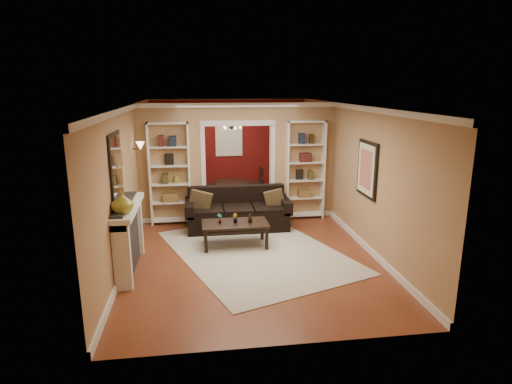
{
  "coord_description": "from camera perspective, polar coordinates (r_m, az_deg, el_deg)",
  "views": [
    {
      "loc": [
        -0.93,
        -8.5,
        3.07
      ],
      "look_at": [
        0.14,
        -0.8,
        1.13
      ],
      "focal_mm": 30.0,
      "sensor_mm": 36.0,
      "label": 1
    }
  ],
  "objects": [
    {
      "name": "pillow_left",
      "position": [
        9.25,
        -7.42,
        -1.18
      ],
      "size": [
        0.48,
        0.24,
        0.46
      ],
      "primitive_type": "cube",
      "rotation": [
        0.0,
        0.0,
        -0.26
      ],
      "color": "brown",
      "rests_on": "sofa"
    },
    {
      "name": "wall_right",
      "position": [
        9.24,
        12.38,
        2.95
      ],
      "size": [
        0.0,
        8.0,
        8.0
      ],
      "primitive_type": "plane",
      "rotation": [
        1.57,
        0.0,
        -1.57
      ],
      "color": "tan",
      "rests_on": "ground"
    },
    {
      "name": "dining_chair_se",
      "position": [
        11.72,
        -0.58,
        1.19
      ],
      "size": [
        0.58,
        0.58,
        0.94
      ],
      "primitive_type": "cube",
      "rotation": [
        0.0,
        0.0,
        -1.28
      ],
      "color": "black",
      "rests_on": "floor"
    },
    {
      "name": "bookshelf_left",
      "position": [
        9.74,
        -11.42,
        2.37
      ],
      "size": [
        0.9,
        0.3,
        2.3
      ],
      "primitive_type": "cube",
      "color": "white",
      "rests_on": "floor"
    },
    {
      "name": "wall_back",
      "position": [
        12.65,
        -3.65,
        6.17
      ],
      "size": [
        8.0,
        0.0,
        8.0
      ],
      "primitive_type": "plane",
      "rotation": [
        1.57,
        0.0,
        0.0
      ],
      "color": "tan",
      "rests_on": "ground"
    },
    {
      "name": "partition_wall",
      "position": [
        9.9,
        -2.41,
        3.99
      ],
      "size": [
        4.5,
        0.15,
        2.7
      ],
      "primitive_type": "cube",
      "color": "tan",
      "rests_on": "floor"
    },
    {
      "name": "floor",
      "position": [
        9.09,
        -1.59,
        -5.74
      ],
      "size": [
        8.0,
        8.0,
        0.0
      ],
      "primitive_type": "plane",
      "color": "brown",
      "rests_on": "ground"
    },
    {
      "name": "framed_art",
      "position": [
        8.27,
        14.56,
        2.97
      ],
      "size": [
        0.04,
        0.85,
        1.05
      ],
      "primitive_type": "cube",
      "color": "black",
      "rests_on": "wall_right"
    },
    {
      "name": "red_back_panel",
      "position": [
        12.63,
        -3.63,
        6.02
      ],
      "size": [
        4.44,
        0.04,
        2.64
      ],
      "primitive_type": "cube",
      "color": "maroon",
      "rests_on": "floor"
    },
    {
      "name": "area_rug",
      "position": [
        8.2,
        -0.03,
        -7.92
      ],
      "size": [
        3.86,
        4.51,
        0.01
      ],
      "primitive_type": "cube",
      "rotation": [
        0.0,
        0.0,
        0.35
      ],
      "color": "beige",
      "rests_on": "floor"
    },
    {
      "name": "dining_chair_ne",
      "position": [
        11.16,
        -0.19,
        0.04
      ],
      "size": [
        0.43,
        0.43,
        0.75
      ],
      "primitive_type": "cube",
      "rotation": [
        0.0,
        0.0,
        -1.73
      ],
      "color": "black",
      "rests_on": "floor"
    },
    {
      "name": "dining_chair_nw",
      "position": [
        11.07,
        -5.84,
        -0.06
      ],
      "size": [
        0.48,
        0.48,
        0.78
      ],
      "primitive_type": "cube",
      "rotation": [
        0.0,
        0.0,
        1.27
      ],
      "color": "black",
      "rests_on": "floor"
    },
    {
      "name": "ceiling",
      "position": [
        8.56,
        -1.71,
        11.53
      ],
      "size": [
        8.0,
        8.0,
        0.0
      ],
      "primitive_type": "plane",
      "rotation": [
        3.14,
        0.0,
        0.0
      ],
      "color": "white",
      "rests_on": "ground"
    },
    {
      "name": "wall_sconce",
      "position": [
        9.22,
        -15.53,
        5.77
      ],
      "size": [
        0.18,
        0.18,
        0.22
      ],
      "primitive_type": "cube",
      "color": "#FFE0A5",
      "rests_on": "wall_left"
    },
    {
      "name": "wall_front",
      "position": [
        4.91,
        3.52,
        -6.53
      ],
      "size": [
        8.0,
        0.0,
        8.0
      ],
      "primitive_type": "plane",
      "rotation": [
        -1.57,
        0.0,
        0.0
      ],
      "color": "tan",
      "rests_on": "ground"
    },
    {
      "name": "sofa",
      "position": [
        9.37,
        -2.45,
        -2.28
      ],
      "size": [
        2.27,
        0.98,
        0.89
      ],
      "primitive_type": "cube",
      "color": "black",
      "rests_on": "floor"
    },
    {
      "name": "fireplace",
      "position": [
        7.52,
        -16.42,
        -5.92
      ],
      "size": [
        0.32,
        1.7,
        1.16
      ],
      "primitive_type": "cube",
      "color": "white",
      "rests_on": "floor"
    },
    {
      "name": "dining_chair_sw",
      "position": [
        11.64,
        -5.96,
        0.84
      ],
      "size": [
        0.51,
        0.51,
        0.86
      ],
      "primitive_type": "cube",
      "rotation": [
        0.0,
        0.0,
        1.36
      ],
      "color": "black",
      "rests_on": "floor"
    },
    {
      "name": "plant_center",
      "position": [
        8.29,
        -2.82,
        -3.51
      ],
      "size": [
        0.12,
        0.13,
        0.18
      ],
      "primitive_type": "imported",
      "rotation": [
        0.0,
        0.0,
        2.13
      ],
      "color": "#336626",
      "rests_on": "coffee_table"
    },
    {
      "name": "wall_left",
      "position": [
        8.77,
        -16.42,
        2.13
      ],
      "size": [
        0.0,
        8.0,
        8.0
      ],
      "primitive_type": "plane",
      "rotation": [
        1.57,
        0.0,
        1.57
      ],
      "color": "tan",
      "rests_on": "ground"
    },
    {
      "name": "vase",
      "position": [
        6.83,
        -17.44,
        -1.35
      ],
      "size": [
        0.35,
        0.35,
        0.35
      ],
      "primitive_type": "imported",
      "rotation": [
        0.0,
        0.0,
        -0.02
      ],
      "color": "olive",
      "rests_on": "fireplace"
    },
    {
      "name": "coffee_table",
      "position": [
        8.4,
        -2.79,
        -5.68
      ],
      "size": [
        1.28,
        0.71,
        0.48
      ],
      "primitive_type": "cube",
      "rotation": [
        0.0,
        0.0,
        0.01
      ],
      "color": "black",
      "rests_on": "floor"
    },
    {
      "name": "dining_table",
      "position": [
        11.42,
        -3.12,
        -0.24
      ],
      "size": [
        1.5,
        0.83,
        0.53
      ],
      "primitive_type": "imported",
      "rotation": [
        0.0,
        0.0,
        1.57
      ],
      "color": "black",
      "rests_on": "floor"
    },
    {
      "name": "chandelier",
      "position": [
        11.29,
        -3.19,
        8.66
      ],
      "size": [
        0.5,
        0.5,
        0.3
      ],
      "primitive_type": "cube",
      "color": "#3F301C",
      "rests_on": "ceiling"
    },
    {
      "name": "dining_window",
      "position": [
        12.56,
        -3.64,
        7.04
      ],
      "size": [
        0.78,
        0.03,
        0.98
      ],
      "primitive_type": "cube",
      "color": "#8CA5CC",
      "rests_on": "wall_back"
    },
    {
      "name": "bookshelf_right",
      "position": [
        10.03,
        6.55,
        2.89
      ],
      "size": [
        0.9,
        0.3,
        2.3
      ],
      "primitive_type": "cube",
      "color": "white",
      "rests_on": "floor"
    },
    {
      "name": "plant_right",
      "position": [
        8.32,
        -0.77,
        -3.44
      ],
      "size": [
        0.13,
        0.13,
        0.18
      ],
      "primitive_type": "imported",
      "rotation": [
        0.0,
        0.0,
        4.35
      ],
      "color": "#336626",
      "rests_on": "coffee_table"
    },
    {
      "name": "mirror",
      "position": [
        7.23,
        -18.18,
        3.2
      ],
      "size": [
        0.03,
        0.95,
        1.1
      ],
      "primitive_type": "cube",
      "color": "silver",
      "rests_on": "wall_left"
    },
    {
      "name": "pillow_right",
      "position": [
        9.4,
        2.44,
        -1.0
      ],
      "size": [
        0.41,
        0.12,
        0.41
      ],
      "primitive_type": "cube",
      "rotation": [
        0.0,
        0.0,
        -0.01
      ],
      "color": "brown",
      "rests_on": "sofa"
    },
    {
      "name": "plant_left",
      "position": [
        8.27,
        -4.87,
        -3.53
      ],
      "size": [
        0.13,
        0.12,
        0.2
      ],
      "primitive_type": "imported",
      "rotation": [
        0.0,
        0.0,
        0.54
      ],
      "color": "#336626",
      "rests_on": "coffee_table"
    }
  ]
}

